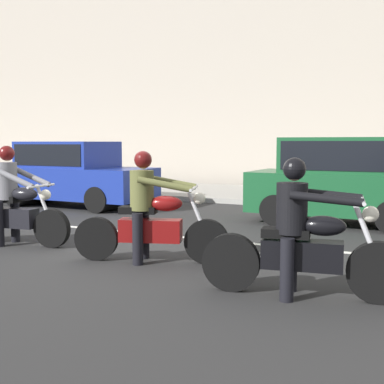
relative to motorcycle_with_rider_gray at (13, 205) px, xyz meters
name	(u,v)px	position (x,y,z in m)	size (l,w,h in m)	color
ground_plane	(130,244)	(1.70, 0.92, -0.67)	(80.00, 80.00, 0.00)	#292929
sidewalk_slab	(273,195)	(1.70, 8.92, -0.60)	(40.00, 4.40, 0.14)	#99968E
building_facade	(304,5)	(1.70, 12.32, 5.91)	(40.00, 1.40, 13.17)	#A89E8E
lane_marking_stripe	(127,232)	(1.04, 1.82, -0.67)	(18.00, 0.14, 0.01)	silver
motorcycle_with_rider_gray	(13,205)	(0.00, 0.00, 0.00)	(2.08, 0.72, 1.65)	black
motorcycle_with_rider_olive	(150,217)	(2.66, -0.03, -0.02)	(2.15, 0.95, 1.58)	black
motorcycle_with_rider_black_leather	(302,240)	(5.00, -0.70, -0.04)	(2.24, 0.76, 1.54)	black
parked_hatchback_forest_green	(339,180)	(4.46, 4.60, 0.26)	(3.61, 1.76, 1.80)	#164C28
parked_sedan_cobalt_blue	(72,173)	(-2.47, 4.48, 0.21)	(4.29, 1.82, 1.72)	navy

